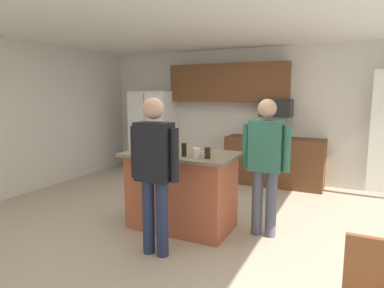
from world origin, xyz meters
TOP-DOWN VIEW (x-y plane):
  - floor at (0.00, 0.00)m, footprint 7.04×7.04m
  - ceiling at (0.00, 0.00)m, footprint 7.04×7.04m
  - back_wall at (0.00, 2.80)m, footprint 6.40×0.10m
  - side_wall_left at (-3.20, 0.00)m, footprint 0.10×5.60m
  - cabinet_run_upper at (-0.40, 2.60)m, footprint 2.40×0.38m
  - cabinet_run_lower at (0.60, 2.48)m, footprint 1.80×0.63m
  - refrigerator at (-2.00, 2.38)m, footprint 0.87×0.76m
  - microwave_over_range at (0.60, 2.50)m, footprint 0.56×0.40m
  - kitchen_island at (-0.02, -0.10)m, footprint 1.41×0.86m
  - person_elder_center at (0.07, -0.88)m, footprint 0.57×0.22m
  - person_guest_by_door at (0.99, 0.11)m, footprint 0.57×0.22m
  - glass_stout_tall at (0.42, -0.30)m, footprint 0.07×0.07m
  - mug_blue_stoneware at (-0.32, 0.17)m, footprint 0.12×0.08m
  - mug_ceramic_white at (0.28, -0.30)m, footprint 0.13×0.09m
  - glass_short_whisky at (0.12, -0.31)m, footprint 0.06×0.06m

SIDE VIEW (x-z plane):
  - floor at x=0.00m, z-range 0.00..0.00m
  - cabinet_run_lower at x=0.60m, z-range 0.00..0.90m
  - kitchen_island at x=-0.02m, z-range 0.01..0.99m
  - refrigerator at x=-2.00m, z-range 0.00..1.77m
  - person_guest_by_door at x=0.99m, z-range 0.13..1.78m
  - person_elder_center at x=0.07m, z-range 0.13..1.81m
  - mug_blue_stoneware at x=-0.32m, z-range 0.98..1.07m
  - mug_ceramic_white at x=0.28m, z-range 0.98..1.09m
  - glass_stout_tall at x=0.42m, z-range 0.98..1.11m
  - glass_short_whisky at x=0.12m, z-range 0.98..1.14m
  - back_wall at x=0.00m, z-range 0.00..2.60m
  - side_wall_left at x=-3.20m, z-range 0.00..2.60m
  - microwave_over_range at x=0.60m, z-range 1.29..1.61m
  - cabinet_run_upper at x=-0.40m, z-range 1.55..2.30m
  - ceiling at x=0.00m, z-range 2.60..2.60m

